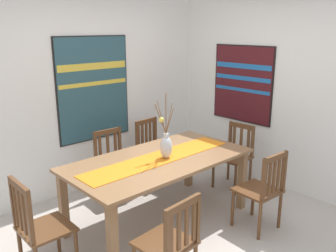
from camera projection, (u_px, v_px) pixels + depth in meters
The scene contains 14 objects.
ground_plane at pixel (190, 236), 3.84m from camera, with size 6.40×6.40×0.03m, color #B2A89E.
wall_back at pixel (91, 89), 4.79m from camera, with size 6.40×0.12×2.70m, color silver.
wall_side at pixel (290, 90), 4.70m from camera, with size 0.12×6.40×2.70m, color silver.
dining_table at pixel (159, 166), 3.95m from camera, with size 2.03×1.05×0.76m.
table_runner at pixel (159, 158), 3.92m from camera, with size 1.87×0.36×0.01m, color orange.
centerpiece_vase at pixel (166, 145), 3.88m from camera, with size 0.17×0.18×0.75m.
chair_0 at pixel (262, 189), 3.84m from camera, with size 0.44×0.44×0.90m.
chair_1 at pixel (153, 149), 5.09m from camera, with size 0.45×0.45×0.89m.
chair_2 at pixel (235, 155), 4.91m from camera, with size 0.44×0.44×0.87m.
chair_3 at pixel (39, 227), 3.10m from camera, with size 0.42×0.42×0.93m.
chair_4 at pixel (114, 162), 4.63m from camera, with size 0.45×0.45×0.87m.
chair_5 at pixel (170, 242), 2.90m from camera, with size 0.45×0.45×0.88m.
painting_on_back_wall at pixel (94, 89), 4.75m from camera, with size 1.07×0.05×1.37m.
painting_on_side_wall at pixel (243, 84), 5.15m from camera, with size 0.05×0.99×1.09m.
Camera 1 is at (-2.48, -2.32, 2.14)m, focal length 38.48 mm.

